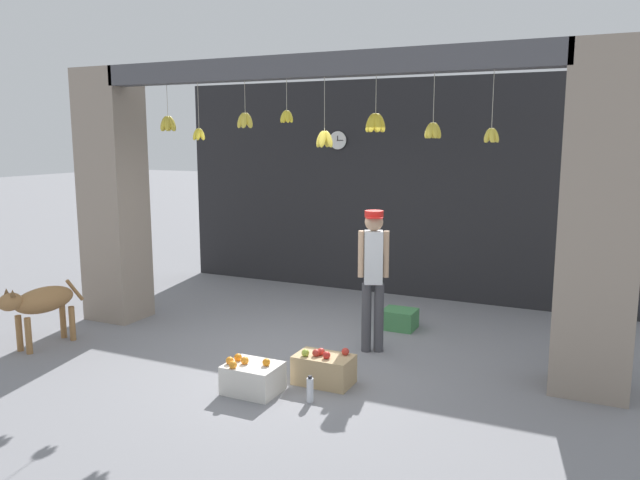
{
  "coord_description": "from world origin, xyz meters",
  "views": [
    {
      "loc": [
        2.99,
        -5.92,
        2.41
      ],
      "look_at": [
        0.0,
        0.46,
        1.24
      ],
      "focal_mm": 35.0,
      "sensor_mm": 36.0,
      "label": 1
    }
  ],
  "objects_px": {
    "fruit_crate_apples": "(324,369)",
    "dog": "(40,303)",
    "water_bottle": "(310,390)",
    "wall_clock": "(338,140)",
    "produce_box_green": "(399,319)",
    "fruit_crate_oranges": "(253,377)",
    "shopkeeper": "(373,270)"
  },
  "relations": [
    {
      "from": "fruit_crate_oranges",
      "to": "wall_clock",
      "type": "distance_m",
      "value": 4.76
    },
    {
      "from": "wall_clock",
      "to": "dog",
      "type": "bearing_deg",
      "value": -116.05
    },
    {
      "from": "fruit_crate_oranges",
      "to": "fruit_crate_apples",
      "type": "distance_m",
      "value": 0.71
    },
    {
      "from": "shopkeeper",
      "to": "produce_box_green",
      "type": "bearing_deg",
      "value": -113.9
    },
    {
      "from": "dog",
      "to": "shopkeeper",
      "type": "relative_size",
      "value": 0.66
    },
    {
      "from": "fruit_crate_apples",
      "to": "wall_clock",
      "type": "xyz_separation_m",
      "value": [
        -1.44,
        3.64,
        2.2
      ]
    },
    {
      "from": "shopkeeper",
      "to": "wall_clock",
      "type": "height_order",
      "value": "wall_clock"
    },
    {
      "from": "fruit_crate_oranges",
      "to": "water_bottle",
      "type": "xyz_separation_m",
      "value": [
        0.6,
        0.03,
        -0.03
      ]
    },
    {
      "from": "fruit_crate_apples",
      "to": "water_bottle",
      "type": "xyz_separation_m",
      "value": [
        0.07,
        -0.45,
        -0.03
      ]
    },
    {
      "from": "fruit_crate_apples",
      "to": "water_bottle",
      "type": "bearing_deg",
      "value": -81.36
    },
    {
      "from": "dog",
      "to": "fruit_crate_oranges",
      "type": "relative_size",
      "value": 2.1
    },
    {
      "from": "shopkeeper",
      "to": "produce_box_green",
      "type": "distance_m",
      "value": 1.25
    },
    {
      "from": "fruit_crate_apples",
      "to": "produce_box_green",
      "type": "relative_size",
      "value": 1.38
    },
    {
      "from": "water_bottle",
      "to": "dog",
      "type": "bearing_deg",
      "value": 179.02
    },
    {
      "from": "fruit_crate_apples",
      "to": "shopkeeper",
      "type": "bearing_deg",
      "value": 84.46
    },
    {
      "from": "shopkeeper",
      "to": "fruit_crate_apples",
      "type": "bearing_deg",
      "value": 61.54
    },
    {
      "from": "produce_box_green",
      "to": "water_bottle",
      "type": "bearing_deg",
      "value": -91.22
    },
    {
      "from": "dog",
      "to": "produce_box_green",
      "type": "relative_size",
      "value": 2.61
    },
    {
      "from": "dog",
      "to": "fruit_crate_apples",
      "type": "relative_size",
      "value": 1.88
    },
    {
      "from": "dog",
      "to": "water_bottle",
      "type": "distance_m",
      "value": 3.5
    },
    {
      "from": "shopkeeper",
      "to": "water_bottle",
      "type": "distance_m",
      "value": 1.74
    },
    {
      "from": "dog",
      "to": "produce_box_green",
      "type": "xyz_separation_m",
      "value": [
        3.53,
        2.42,
        -0.4
      ]
    },
    {
      "from": "wall_clock",
      "to": "water_bottle",
      "type": "bearing_deg",
      "value": -69.74
    },
    {
      "from": "dog",
      "to": "wall_clock",
      "type": "bearing_deg",
      "value": 161.61
    },
    {
      "from": "dog",
      "to": "fruit_crate_oranges",
      "type": "distance_m",
      "value": 2.91
    },
    {
      "from": "fruit_crate_oranges",
      "to": "fruit_crate_apples",
      "type": "xyz_separation_m",
      "value": [
        0.53,
        0.48,
        0.0
      ]
    },
    {
      "from": "fruit_crate_apples",
      "to": "produce_box_green",
      "type": "xyz_separation_m",
      "value": [
        0.12,
        2.03,
        -0.03
      ]
    },
    {
      "from": "fruit_crate_apples",
      "to": "dog",
      "type": "bearing_deg",
      "value": -173.46
    },
    {
      "from": "dog",
      "to": "wall_clock",
      "type": "distance_m",
      "value": 4.84
    },
    {
      "from": "fruit_crate_oranges",
      "to": "produce_box_green",
      "type": "distance_m",
      "value": 2.59
    },
    {
      "from": "shopkeeper",
      "to": "fruit_crate_apples",
      "type": "xyz_separation_m",
      "value": [
        -0.11,
        -1.08,
        -0.79
      ]
    },
    {
      "from": "water_bottle",
      "to": "wall_clock",
      "type": "xyz_separation_m",
      "value": [
        -1.51,
        4.09,
        2.23
      ]
    }
  ]
}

